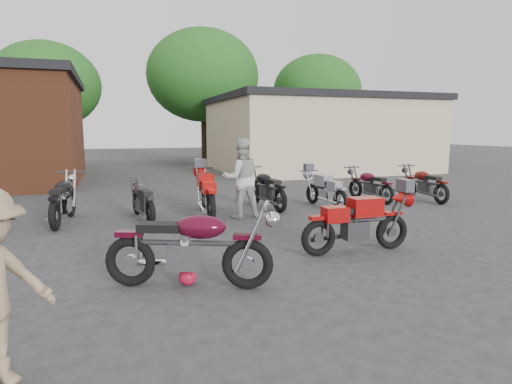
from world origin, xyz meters
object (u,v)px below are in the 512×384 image
object	(u,v)px
helmet	(188,277)
row_bike_5	(266,186)
sportbike	(359,220)
row_bike_3	(142,197)
row_bike_2	(63,197)
person_light	(241,178)
row_bike_7	(370,183)
vintage_motorcycle	(191,242)
row_bike_4	(206,190)
row_bike_8	(424,182)
row_bike_6	(325,188)

from	to	relation	value
helmet	row_bike_5	world-z (taller)	row_bike_5
sportbike	row_bike_3	world-z (taller)	sportbike
row_bike_2	person_light	bearing A→B (deg)	-93.31
helmet	row_bike_7	xyz separation A→B (m)	(6.28, 5.12, 0.42)
vintage_motorcycle	row_bike_2	size ratio (longest dim) A/B	1.05
row_bike_4	row_bike_2	bearing A→B (deg)	91.80
vintage_motorcycle	row_bike_4	size ratio (longest dim) A/B	1.03
helmet	person_light	xyz separation A→B (m)	(2.00, 4.06, 0.83)
person_light	row_bike_5	bearing A→B (deg)	-133.13
row_bike_3	row_bike_4	xyz separation A→B (m)	(1.52, 0.02, 0.09)
vintage_motorcycle	row_bike_8	distance (m)	9.19
person_light	row_bike_5	distance (m)	1.47
row_bike_2	row_bike_6	bearing A→B (deg)	-84.12
person_light	row_bike_4	world-z (taller)	person_light
row_bike_4	vintage_motorcycle	bearing A→B (deg)	169.71
row_bike_3	helmet	bearing A→B (deg)	173.66
vintage_motorcycle	row_bike_2	world-z (taller)	vintage_motorcycle
row_bike_3	row_bike_7	world-z (taller)	row_bike_7
helmet	row_bike_3	xyz separation A→B (m)	(-0.24, 4.63, 0.41)
person_light	row_bike_5	size ratio (longest dim) A/B	0.94
person_light	row_bike_2	bearing A→B (deg)	-9.02
row_bike_4	row_bike_8	size ratio (longest dim) A/B	1.12
helmet	row_bike_2	world-z (taller)	row_bike_2
vintage_motorcycle	row_bike_7	world-z (taller)	vintage_motorcycle
row_bike_2	row_bike_7	distance (m)	8.24
row_bike_3	sportbike	bearing A→B (deg)	-150.08
person_light	row_bike_4	xyz separation A→B (m)	(-0.73, 0.59, -0.33)
sportbike	row_bike_2	world-z (taller)	row_bike_2
person_light	row_bike_8	size ratio (longest dim) A/B	1.00
row_bike_6	sportbike	bearing A→B (deg)	152.68
helmet	row_bike_2	size ratio (longest dim) A/B	0.12
row_bike_5	row_bike_6	bearing A→B (deg)	-112.56
row_bike_8	row_bike_7	bearing A→B (deg)	75.94
helmet	person_light	bearing A→B (deg)	63.73
row_bike_2	row_bike_7	xyz separation A→B (m)	(8.23, 0.33, -0.07)
vintage_motorcycle	person_light	xyz separation A→B (m)	(1.97, 4.19, 0.32)
vintage_motorcycle	row_bike_7	distance (m)	8.15
helmet	row_bike_4	distance (m)	4.85
row_bike_6	row_bike_7	distance (m)	1.79
row_bike_6	row_bike_5	bearing A→B (deg)	67.83
helmet	row_bike_6	size ratio (longest dim) A/B	0.14
helmet	row_bike_8	xyz separation A→B (m)	(7.87, 4.69, 0.44)
row_bike_7	row_bike_6	bearing A→B (deg)	97.75
helmet	row_bike_3	size ratio (longest dim) A/B	0.14
row_bike_2	row_bike_7	bearing A→B (deg)	-80.54
row_bike_5	sportbike	bearing A→B (deg)	173.34
sportbike	person_light	xyz separation A→B (m)	(-1.04, 3.45, 0.38)
sportbike	row_bike_8	bearing A→B (deg)	41.28
sportbike	row_bike_7	distance (m)	5.55
row_bike_7	row_bike_8	bearing A→B (deg)	-112.86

